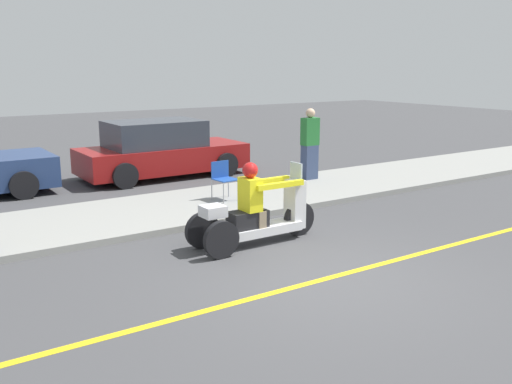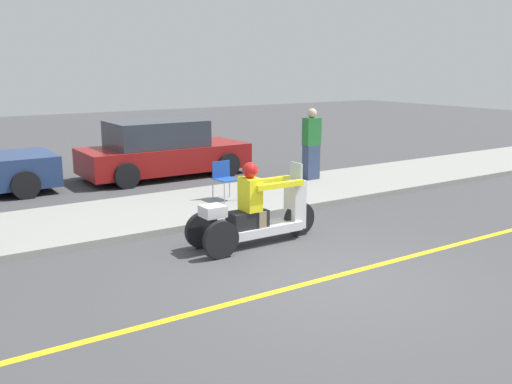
% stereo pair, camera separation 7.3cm
% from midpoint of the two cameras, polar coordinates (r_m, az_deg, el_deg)
% --- Properties ---
extents(ground_plane, '(60.00, 60.00, 0.00)m').
position_cam_midpoint_polar(ground_plane, '(8.23, 6.91, -8.57)').
color(ground_plane, '#424244').
extents(lane_stripe, '(24.00, 0.12, 0.01)m').
position_cam_midpoint_polar(lane_stripe, '(8.25, 7.12, -8.49)').
color(lane_stripe, gold).
rests_on(lane_stripe, ground).
extents(sidewalk_strip, '(28.00, 2.80, 0.12)m').
position_cam_midpoint_polar(sidewalk_strip, '(11.91, -7.61, -1.59)').
color(sidewalk_strip, gray).
rests_on(sidewalk_strip, ground).
extents(motorcycle_trike, '(2.37, 0.72, 1.41)m').
position_cam_midpoint_polar(motorcycle_trike, '(9.53, -0.24, -2.33)').
color(motorcycle_trike, black).
rests_on(motorcycle_trike, ground).
extents(spectator_mid_group, '(0.43, 0.26, 1.78)m').
position_cam_midpoint_polar(spectator_mid_group, '(14.42, 5.25, 4.67)').
color(spectator_mid_group, '#38476B').
rests_on(spectator_mid_group, sidewalk_strip).
extents(folding_chair_set_back, '(0.50, 0.50, 0.82)m').
position_cam_midpoint_polar(folding_chair_set_back, '(12.23, -3.47, 1.59)').
color(folding_chair_set_back, '#A5A8AD').
rests_on(folding_chair_set_back, sidewalk_strip).
extents(parked_car_lot_left, '(4.42, 2.03, 1.52)m').
position_cam_midpoint_polar(parked_car_lot_left, '(15.50, -9.68, 4.12)').
color(parked_car_lot_left, maroon).
rests_on(parked_car_lot_left, ground).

